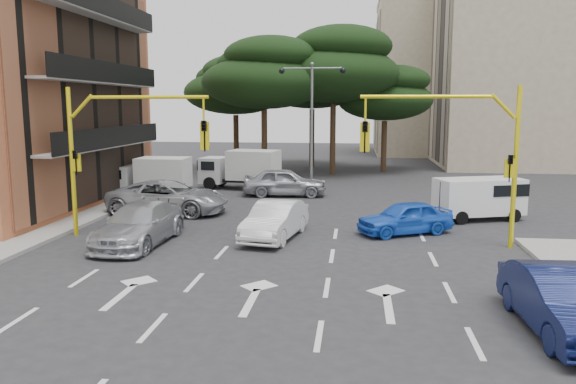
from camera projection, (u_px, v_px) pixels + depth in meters
name	position (u px, v px, depth m)	size (l,w,h in m)	color
ground	(276.00, 254.00, 20.11)	(120.00, 120.00, 0.00)	#28282B
median_strip	(311.00, 188.00, 35.79)	(1.40, 6.00, 0.15)	gray
apartment_beige_near	(561.00, 57.00, 47.70)	(20.20, 12.15, 18.70)	tan
apartment_beige_far	(452.00, 76.00, 60.46)	(16.20, 12.15, 16.70)	tan
pine_left_near	(265.00, 73.00, 40.95)	(9.15, 9.15, 10.23)	#382616
pine_center	(334.00, 65.00, 42.21)	(9.98, 9.98, 11.16)	#382616
pine_left_far	(236.00, 85.00, 45.33)	(8.32, 8.32, 9.30)	#382616
pine_right	(386.00, 93.00, 44.02)	(7.49, 7.49, 8.37)	#382616
pine_back	(313.00, 77.00, 47.46)	(9.15, 9.15, 10.23)	#382616
signal_mast_right	(466.00, 144.00, 20.66)	(5.79, 0.37, 6.00)	yellow
signal_mast_left	(113.00, 141.00, 22.27)	(5.79, 0.37, 6.00)	yellow
street_lamp_center	(312.00, 103.00, 34.97)	(4.16, 0.36, 7.77)	slate
car_white_hatch	(275.00, 220.00, 22.37)	(1.57, 4.51, 1.49)	silver
car_blue_compact	(405.00, 218.00, 23.21)	(1.61, 4.00, 1.36)	blue
car_silver_wagon	(139.00, 224.00, 21.49)	(2.16, 5.32, 1.55)	#AAACB2
car_silver_cross_a	(168.00, 197.00, 27.60)	(2.70, 5.86, 1.63)	#A2A5AA
car_silver_cross_b	(285.00, 182.00, 32.89)	(1.95, 4.84, 1.65)	#9FA0A7
car_navy_parked	(561.00, 301.00, 13.10)	(1.60, 4.57, 1.51)	#0C133D
van_white	(479.00, 199.00, 26.06)	(1.79, 3.95, 1.97)	white
box_truck_a	(149.00, 178.00, 32.23)	(1.99, 4.74, 2.33)	white
box_truck_b	(240.00, 169.00, 35.65)	(2.12, 5.05, 2.48)	silver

